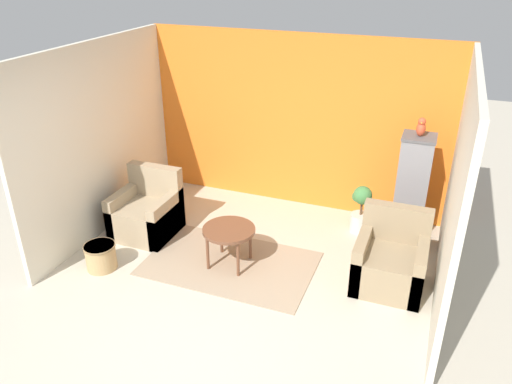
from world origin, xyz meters
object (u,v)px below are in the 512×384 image
object	(u,v)px
parrot	(421,127)
potted_plant	(361,208)
wicker_basket	(101,256)
birdcage	(411,192)
armchair_left	(147,213)
armchair_right	(390,262)
coffee_table	(229,232)

from	to	relation	value
parrot	potted_plant	size ratio (longest dim) A/B	0.36
wicker_basket	birdcage	bearing A→B (deg)	31.04
armchair_left	wicker_basket	xyz separation A→B (m)	(-0.08, -0.90, -0.12)
birdcage	parrot	world-z (taller)	parrot
parrot	wicker_basket	bearing A→B (deg)	-148.93
armchair_left	wicker_basket	bearing A→B (deg)	-94.96
armchair_left	wicker_basket	distance (m)	0.91
potted_plant	birdcage	bearing A→B (deg)	1.26
armchair_right	armchair_left	bearing A→B (deg)	179.86
armchair_left	wicker_basket	world-z (taller)	armchair_left
parrot	potted_plant	bearing A→B (deg)	-178.55
armchair_left	potted_plant	xyz separation A→B (m)	(2.58, 1.05, 0.05)
birdcage	wicker_basket	xyz separation A→B (m)	(-3.25, -1.96, -0.50)
armchair_right	birdcage	world-z (taller)	birdcage
parrot	wicker_basket	world-z (taller)	parrot
coffee_table	armchair_left	distance (m)	1.33
armchair_right	parrot	bearing A→B (deg)	86.11
coffee_table	birdcage	xyz separation A→B (m)	(1.88, 1.35, 0.23)
armchair_left	armchair_right	world-z (taller)	same
armchair_left	birdcage	distance (m)	3.37
parrot	wicker_basket	distance (m)	4.02
armchair_right	birdcage	xyz separation A→B (m)	(0.07, 1.07, 0.38)
wicker_basket	coffee_table	bearing A→B (deg)	23.81
wicker_basket	armchair_left	bearing A→B (deg)	85.04
armchair_right	potted_plant	size ratio (longest dim) A/B	1.33
birdcage	potted_plant	bearing A→B (deg)	-178.74
armchair_right	wicker_basket	world-z (taller)	armchair_right
birdcage	potted_plant	size ratio (longest dim) A/B	2.18
coffee_table	armchair_right	bearing A→B (deg)	8.93
armchair_left	potted_plant	world-z (taller)	armchair_left
armchair_left	potted_plant	bearing A→B (deg)	22.04
armchair_right	birdcage	bearing A→B (deg)	86.10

